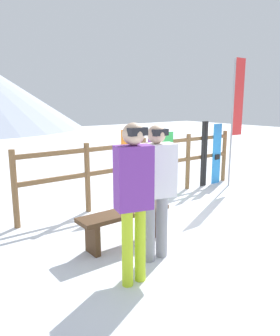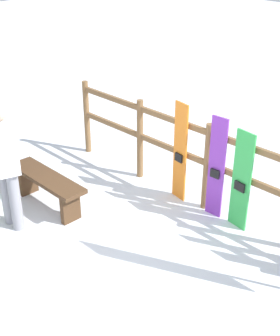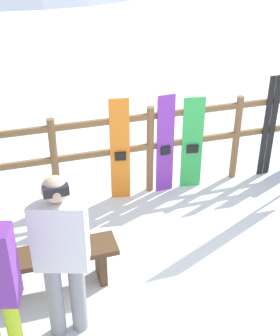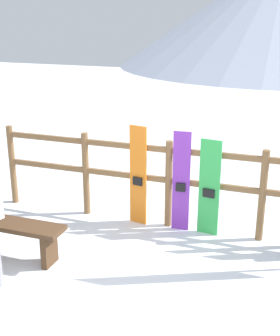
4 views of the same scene
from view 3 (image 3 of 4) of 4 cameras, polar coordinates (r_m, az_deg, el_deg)
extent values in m
plane|color=white|center=(5.55, 6.62, -11.71)|extent=(40.00, 40.00, 0.00)
cylinder|color=brown|center=(6.24, -10.34, 0.48)|extent=(0.10, 0.10, 1.29)
cylinder|color=brown|center=(6.47, 1.24, 2.15)|extent=(0.10, 0.10, 1.29)
cylinder|color=brown|center=(6.95, 11.64, 3.58)|extent=(0.10, 0.10, 1.29)
cube|color=brown|center=(6.44, 1.25, 2.66)|extent=(5.26, 0.05, 0.08)
cube|color=brown|center=(6.25, 1.29, 6.33)|extent=(5.26, 0.05, 0.08)
cube|color=#4C331E|center=(5.03, -10.84, -10.32)|extent=(1.40, 0.36, 0.06)
cube|color=#4C331E|center=(5.20, -16.44, -13.25)|extent=(0.08, 0.29, 0.43)
cube|color=#4C331E|center=(5.23, -4.79, -11.45)|extent=(0.08, 0.29, 0.43)
cylinder|color=gray|center=(4.60, -10.28, -15.56)|extent=(0.15, 0.15, 0.85)
cylinder|color=gray|center=(4.61, -7.57, -15.12)|extent=(0.15, 0.15, 0.85)
cube|color=white|center=(4.10, -9.76, -7.87)|extent=(0.53, 0.39, 0.67)
sphere|color=#D8B293|center=(3.85, -10.33, -2.56)|extent=(0.23, 0.23, 0.23)
cube|color=black|center=(3.77, -10.23, -2.74)|extent=(0.21, 0.08, 0.08)
cylinder|color=#B7D826|center=(4.38, -14.96, -18.95)|extent=(0.13, 0.13, 0.88)
cube|color=orange|center=(6.27, -2.46, 2.15)|extent=(0.27, 0.07, 1.49)
cube|color=black|center=(6.28, -2.39, 1.44)|extent=(0.15, 0.05, 0.12)
cube|color=purple|center=(6.44, 3.09, 2.82)|extent=(0.25, 0.04, 1.46)
cube|color=black|center=(6.45, 3.15, 2.14)|extent=(0.14, 0.04, 0.12)
cube|color=green|center=(6.60, 6.38, 2.97)|extent=(0.30, 0.07, 1.38)
cube|color=black|center=(6.60, 6.43, 2.33)|extent=(0.17, 0.05, 0.12)
cube|color=black|center=(7.06, 15.11, 4.78)|extent=(0.09, 0.02, 1.56)
cube|color=black|center=(7.11, 15.84, 4.86)|extent=(0.09, 0.02, 1.56)
camera|label=1|loc=(2.87, -80.06, -35.31)|focal=35.00mm
camera|label=2|loc=(5.25, 67.69, 11.84)|focal=50.00mm
camera|label=4|loc=(3.63, 78.86, -5.63)|focal=50.00mm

